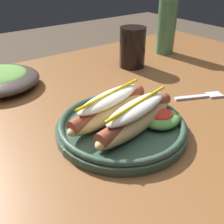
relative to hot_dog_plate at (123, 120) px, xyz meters
The scene contains 6 objects.
dining_table 0.15m from the hot_dog_plate, 83.91° to the left, with size 1.40×0.85×0.74m.
hot_dog_plate is the anchor object (origin of this frame).
fork 0.25m from the hot_dog_plate, ahead, with size 0.12×0.07×0.00m.
soda_cup 0.36m from the hot_dog_plate, 46.77° to the left, with size 0.08×0.08×0.12m, color black.
glass_bottle 0.52m from the hot_dog_plate, 34.91° to the left, with size 0.06×0.06×0.26m.
side_bowl 0.37m from the hot_dog_plate, 109.92° to the left, with size 0.20×0.20×0.05m.
Camera 1 is at (-0.28, -0.40, 1.03)m, focal length 42.57 mm.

